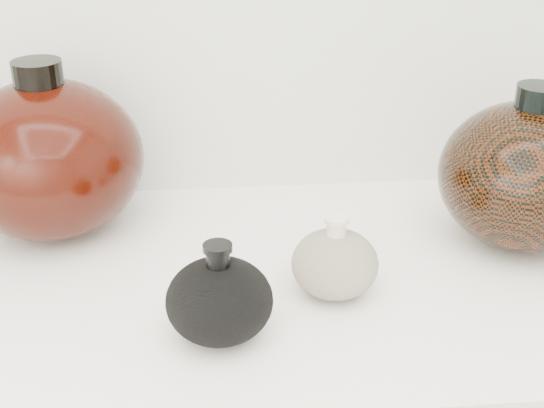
{
  "coord_description": "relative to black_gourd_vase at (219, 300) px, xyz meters",
  "views": [
    {
      "loc": [
        -0.07,
        0.17,
        1.38
      ],
      "look_at": [
        0.0,
        0.92,
        1.01
      ],
      "focal_mm": 50.0,
      "sensor_mm": 36.0,
      "label": 1
    }
  ],
  "objects": [
    {
      "name": "black_gourd_vase",
      "position": [
        0.0,
        0.0,
        0.0
      ],
      "size": [
        0.12,
        0.12,
        0.11
      ],
      "color": "black",
      "rests_on": "display_counter"
    },
    {
      "name": "cream_gourd_vase",
      "position": [
        0.13,
        0.07,
        -0.0
      ],
      "size": [
        0.13,
        0.13,
        0.1
      ],
      "color": "beige",
      "rests_on": "display_counter"
    },
    {
      "name": "left_round_pot",
      "position": [
        -0.21,
        0.26,
        0.06
      ],
      "size": [
        0.31,
        0.31,
        0.23
      ],
      "color": "black",
      "rests_on": "display_counter"
    },
    {
      "name": "right_round_pot",
      "position": [
        0.39,
        0.17,
        0.05
      ],
      "size": [
        0.26,
        0.26,
        0.21
      ],
      "color": "black",
      "rests_on": "display_counter"
    }
  ]
}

